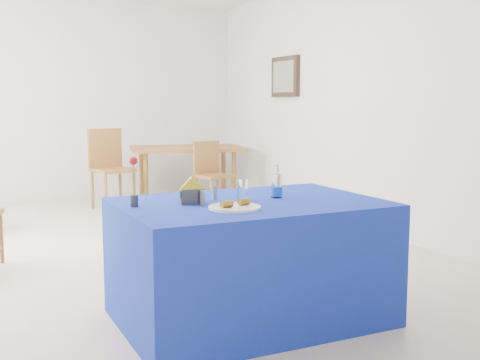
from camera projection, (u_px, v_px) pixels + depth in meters
name	position (u px, v px, depth m)	size (l,w,h in m)	color
floor	(137.00, 253.00, 5.51)	(7.00, 7.00, 0.00)	beige
room_shell	(132.00, 59.00, 5.29)	(7.00, 7.00, 7.00)	silver
picture_frame	(285.00, 77.00, 7.79)	(0.06, 0.64, 0.52)	black
picture_art	(284.00, 77.00, 7.78)	(0.02, 0.52, 0.40)	#998C66
plate	(235.00, 207.00, 3.47)	(0.31, 0.31, 0.01)	white
drinking_glass	(243.00, 189.00, 3.80)	(0.07, 0.07, 0.13)	white
salt_shaker	(203.00, 198.00, 3.61)	(0.03, 0.03, 0.09)	slate
pepper_shaker	(215.00, 193.00, 3.80)	(0.03, 0.03, 0.09)	slate
blue_table	(250.00, 261.00, 3.79)	(1.60, 1.10, 0.76)	#102795
water_bottle	(276.00, 187.00, 3.88)	(0.08, 0.08, 0.21)	silver
napkin_holder	(192.00, 196.00, 3.63)	(0.16, 0.07, 0.17)	#36363B
rose_vase	(134.00, 182.00, 3.52)	(0.05, 0.05, 0.30)	#28282D
oak_table	(187.00, 152.00, 8.39)	(1.69, 1.27, 0.76)	brown
chair_bg_left	(109.00, 163.00, 7.75)	(0.55, 0.55, 1.03)	#9C6A2D
chair_bg_right	(211.00, 170.00, 7.78)	(0.46, 0.46, 0.87)	#9C6A2D
banana_pieces	(236.00, 203.00, 3.47)	(0.21, 0.10, 0.04)	#C38F1B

